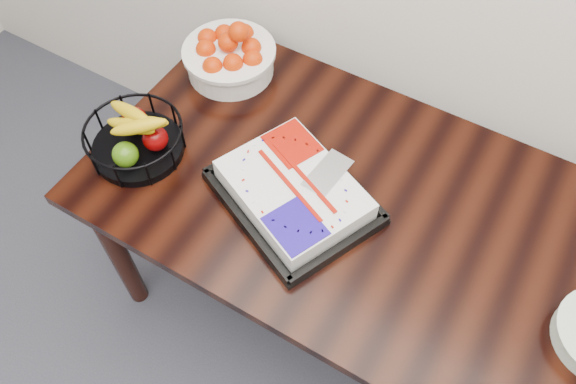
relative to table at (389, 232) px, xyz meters
The scene contains 4 objects.
table is the anchor object (origin of this frame).
cake_tray 0.31m from the table, 160.67° to the right, with size 0.55×0.50×0.09m.
tangerine_bowl 0.78m from the table, 160.65° to the left, with size 0.31×0.31×0.20m.
fruit_basket 0.80m from the table, 166.90° to the right, with size 0.29×0.29×0.16m.
Camera 1 is at (0.17, 1.13, 2.09)m, focal length 35.00 mm.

